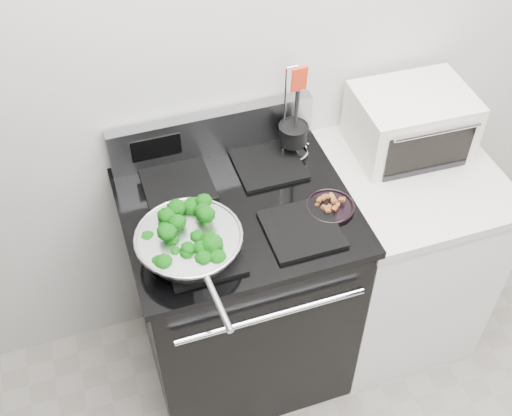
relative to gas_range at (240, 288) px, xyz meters
name	(u,v)px	position (x,y,z in m)	size (l,w,h in m)	color
back_wall	(289,40)	(0.30, 0.34, 0.86)	(4.00, 0.02, 2.70)	#B8B5AF
gas_range	(240,288)	(0.00, 0.00, 0.00)	(0.79, 0.69, 1.13)	black
counter	(395,251)	(0.68, 0.00, -0.03)	(0.62, 0.68, 0.92)	white
skillet	(189,243)	(-0.20, -0.15, 0.52)	(0.34, 0.55, 0.07)	silver
broccoli_pile	(189,238)	(-0.20, -0.15, 0.54)	(0.27, 0.27, 0.09)	black
bacon_plate	(330,205)	(0.30, -0.11, 0.48)	(0.17, 0.17, 0.04)	black
utensil_holder	(293,138)	(0.28, 0.21, 0.53)	(0.12, 0.12, 0.38)	silver
toaster_oven	(410,122)	(0.72, 0.13, 0.55)	(0.43, 0.33, 0.24)	white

